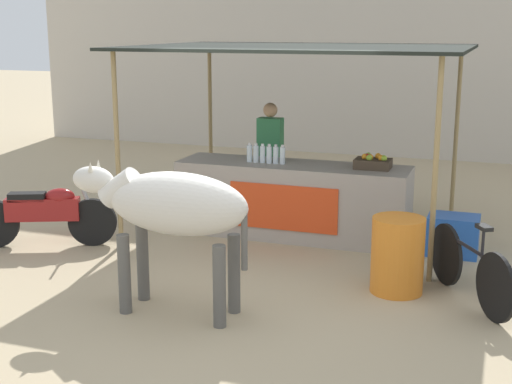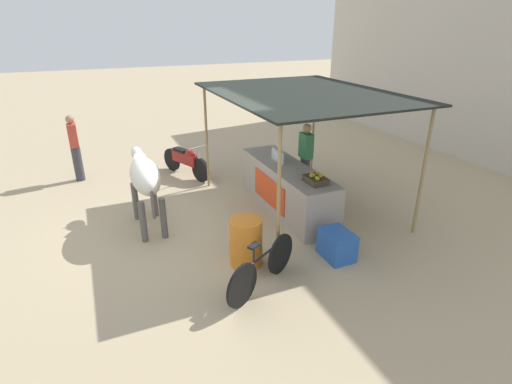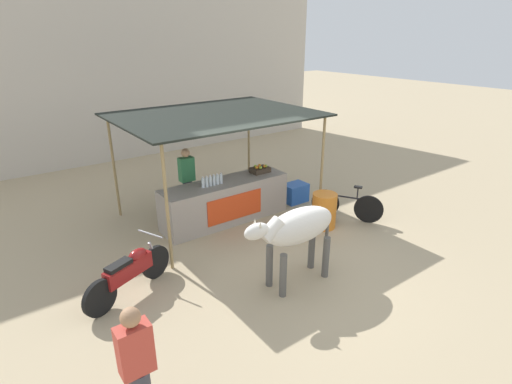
{
  "view_description": "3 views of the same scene",
  "coord_description": "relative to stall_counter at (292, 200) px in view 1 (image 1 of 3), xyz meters",
  "views": [
    {
      "loc": [
        2.56,
        -6.43,
        2.7
      ],
      "look_at": [
        -0.07,
        0.98,
        0.85
      ],
      "focal_mm": 50.0,
      "sensor_mm": 36.0,
      "label": 1
    },
    {
      "loc": [
        6.85,
        -1.46,
        3.71
      ],
      "look_at": [
        0.46,
        1.3,
        0.72
      ],
      "focal_mm": 28.0,
      "sensor_mm": 36.0,
      "label": 2
    },
    {
      "loc": [
        -4.39,
        -5.0,
        4.07
      ],
      "look_at": [
        0.42,
        1.59,
        0.81
      ],
      "focal_mm": 28.0,
      "sensor_mm": 36.0,
      "label": 3
    }
  ],
  "objects": [
    {
      "name": "water_barrel",
      "position": [
        1.6,
        -1.57,
        -0.08
      ],
      "size": [
        0.54,
        0.54,
        0.79
      ],
      "primitive_type": "cylinder",
      "color": "orange",
      "rests_on": "ground"
    },
    {
      "name": "vendor_behind_counter",
      "position": [
        -0.56,
        0.75,
        0.37
      ],
      "size": [
        0.34,
        0.22,
        1.65
      ],
      "color": "#383842",
      "rests_on": "ground"
    },
    {
      "name": "fruit_crate",
      "position": [
        1.02,
        0.05,
        0.55
      ],
      "size": [
        0.44,
        0.32,
        0.18
      ],
      "color": "#3F3326",
      "rests_on": "stall_counter"
    },
    {
      "name": "cooler_box",
      "position": [
        2.05,
        -0.1,
        -0.24
      ],
      "size": [
        0.6,
        0.44,
        0.48
      ],
      "primitive_type": "cube",
      "color": "blue",
      "rests_on": "ground"
    },
    {
      "name": "motorcycle_parked",
      "position": [
        -2.77,
        -1.46,
        -0.05
      ],
      "size": [
        1.68,
        0.87,
        0.9
      ],
      "color": "black",
      "rests_on": "ground"
    },
    {
      "name": "stall_awning",
      "position": [
        0.0,
        0.3,
        1.87
      ],
      "size": [
        4.2,
        3.2,
        2.44
      ],
      "color": "black",
      "rests_on": "ground"
    },
    {
      "name": "cow",
      "position": [
        -0.35,
        -2.81,
        0.55
      ],
      "size": [
        1.82,
        0.53,
        1.44
      ],
      "color": "silver",
      "rests_on": "ground"
    },
    {
      "name": "bicycle_leaning",
      "position": [
        2.32,
        -1.6,
        -0.13
      ],
      "size": [
        0.9,
        1.44,
        0.85
      ],
      "color": "black",
      "rests_on": "ground"
    },
    {
      "name": "water_bottle_row",
      "position": [
        -0.35,
        -0.05,
        0.59
      ],
      "size": [
        0.52,
        0.07,
        0.25
      ],
      "color": "silver",
      "rests_on": "stall_counter"
    },
    {
      "name": "stall_counter",
      "position": [
        0.0,
        0.0,
        0.0
      ],
      "size": [
        3.0,
        0.82,
        0.96
      ],
      "color": "#9E9389",
      "rests_on": "ground"
    },
    {
      "name": "ground_plane",
      "position": [
        0.0,
        -2.2,
        -0.48
      ],
      "size": [
        60.0,
        60.0,
        0.0
      ],
      "primitive_type": "plane",
      "color": "tan"
    }
  ]
}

